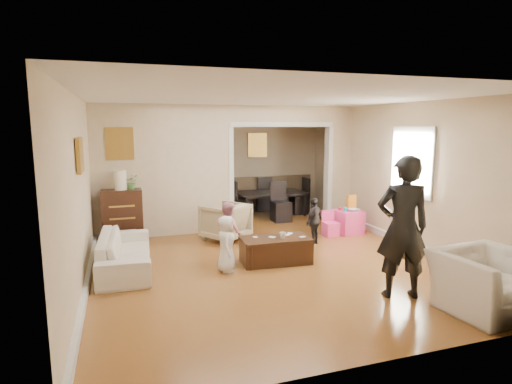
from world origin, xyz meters
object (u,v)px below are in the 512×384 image
object	(u,v)px
child_kneel_a	(226,244)
child_kneel_b	(229,232)
armchair_front	(486,281)
dining_table	(271,204)
play_table	(348,222)
adult_person	(403,227)
coffee_table	(276,250)
cyan_cup	(346,209)
child_toddler	(314,221)
coffee_cup	(283,235)
table_lamp	(121,180)
armchair_back	(225,222)
dresser	(122,216)
sofa	(125,252)

from	to	relation	value
child_kneel_a	child_kneel_b	xyz separation A→B (m)	(0.15, 0.45, 0.06)
armchair_front	dining_table	size ratio (longest dim) A/B	0.66
play_table	dining_table	distance (m)	2.28
armchair_front	dining_table	distance (m)	5.81
play_table	adult_person	world-z (taller)	adult_person
coffee_table	cyan_cup	size ratio (longest dim) A/B	13.66
child_toddler	cyan_cup	bearing A→B (deg)	171.94
adult_person	play_table	bearing A→B (deg)	-91.88
armchair_front	adult_person	bearing A→B (deg)	132.93
coffee_cup	play_table	world-z (taller)	coffee_cup
coffee_cup	armchair_front	bearing A→B (deg)	-54.91
dining_table	coffee_cup	bearing A→B (deg)	-108.31
child_kneel_b	coffee_table	bearing A→B (deg)	-128.47
armchair_front	table_lamp	bearing A→B (deg)	127.91
armchair_back	play_table	xyz separation A→B (m)	(2.51, -0.32, -0.12)
table_lamp	child_kneel_b	xyz separation A→B (m)	(1.62, -1.71, -0.70)
cyan_cup	table_lamp	bearing A→B (deg)	169.66
armchair_front	dresser	xyz separation A→B (m)	(-4.08, 4.42, 0.15)
coffee_cup	child_kneel_a	distance (m)	0.96
adult_person	table_lamp	bearing A→B (deg)	-31.28
sofa	coffee_cup	distance (m)	2.46
dresser	child_kneel_a	bearing A→B (deg)	-55.85
armchair_back	armchair_front	xyz separation A→B (m)	(2.19, -4.01, -0.00)
sofa	child_kneel_a	world-z (taller)	child_kneel_a
armchair_back	coffee_cup	xyz separation A→B (m)	(0.53, -1.64, 0.10)
armchair_back	adult_person	bearing A→B (deg)	79.04
coffee_cup	dining_table	xyz separation A→B (m)	(1.07, 3.41, -0.17)
armchair_back	armchair_front	bearing A→B (deg)	84.00
dresser	child_kneel_b	xyz separation A→B (m)	(1.62, -1.71, -0.01)
sofa	dining_table	xyz separation A→B (m)	(3.47, 2.93, 0.01)
armchair_back	dining_table	bearing A→B (deg)	-166.81
armchair_back	coffee_cup	world-z (taller)	armchair_back
sofa	adult_person	size ratio (longest dim) A/B	1.03
adult_person	dresser	bearing A→B (deg)	-31.28
sofa	armchair_back	xyz separation A→B (m)	(1.87, 1.16, 0.08)
child_kneel_a	armchair_front	bearing A→B (deg)	-116.19
dresser	child_kneel_b	world-z (taller)	dresser
coffee_table	dresser	bearing A→B (deg)	139.02
sofa	dining_table	size ratio (longest dim) A/B	1.14
dresser	table_lamp	world-z (taller)	table_lamp
table_lamp	child_kneel_a	distance (m)	2.72
child_kneel_b	armchair_front	bearing A→B (deg)	-153.07
play_table	dining_table	xyz separation A→B (m)	(-0.91, 2.09, 0.05)
coffee_cup	child_toddler	xyz separation A→B (m)	(0.95, 0.80, -0.01)
play_table	armchair_back	bearing A→B (deg)	172.85
child_toddler	armchair_front	bearing A→B (deg)	67.38
adult_person	child_kneel_b	distance (m)	2.73
sofa	dining_table	distance (m)	4.54
sofa	armchair_front	xyz separation A→B (m)	(4.06, -2.85, 0.08)
adult_person	child_kneel_b	size ratio (longest dim) A/B	1.87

